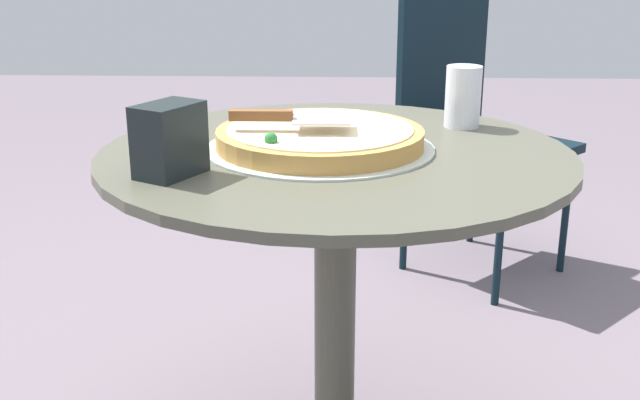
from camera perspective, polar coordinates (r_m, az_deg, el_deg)
name	(u,v)px	position (r m, az deg, el deg)	size (l,w,h in m)	color
patio_table	(335,265)	(1.45, 1.12, -4.77)	(0.84, 0.84, 0.71)	#4E4F40
pizza_on_tray	(320,138)	(1.38, -0.01, 4.53)	(0.41, 0.41, 0.06)	silver
pizza_server	(290,117)	(1.35, -2.23, 6.07)	(0.21, 0.08, 0.02)	silver
drinking_cup	(463,97)	(1.57, 10.43, 7.46)	(0.07, 0.07, 0.12)	silver
napkin_dispenser	(170,140)	(1.24, -10.97, 4.35)	(0.11, 0.07, 0.11)	black
patio_chair_far	(470,118)	(2.60, 10.90, 5.94)	(0.61, 0.61, 0.90)	black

